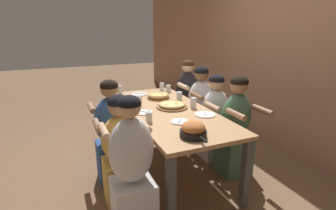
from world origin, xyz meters
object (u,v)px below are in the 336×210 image
Objects in this scene: drinking_glass_e at (139,101)px; diner_far_midleft at (200,111)px; drinking_glass_b at (162,87)px; empty_plate_c at (139,94)px; drinking_glass_f at (120,90)px; diner_far_left at (187,102)px; empty_plate_a at (180,122)px; drinking_glass_c at (168,89)px; diner_near_center at (112,137)px; skillet_bowl at (193,130)px; empty_plate_d at (144,113)px; drinking_glass_d at (179,96)px; diner_far_midright at (236,130)px; pizza_board_second at (158,96)px; cocktail_glass_blue at (149,118)px; diner_near_right at (132,172)px; empty_plate_b at (205,115)px; diner_far_center at (215,121)px; pizza_board_main at (172,105)px; drinking_glass_a at (193,103)px; diner_near_midright at (121,155)px.

drinking_glass_e is 0.10× the size of diner_far_midleft.
diner_far_midleft reaches higher than drinking_glass_b.
drinking_glass_f is (-0.15, -0.24, 0.05)m from empty_plate_c.
diner_far_left is (0.05, 0.39, -0.26)m from drinking_glass_b.
empty_plate_a is 1.24m from drinking_glass_c.
diner_near_center is 0.96× the size of diner_far_left.
diner_far_left is at bearing 83.36° from drinking_glass_f.
skillet_bowl is 1.69m from drinking_glass_b.
drinking_glass_d is at bearing 119.55° from empty_plate_d.
skillet_bowl is at bearing 14.31° from empty_plate_d.
empty_plate_d is 1.05m from diner_far_midright.
diner_far_left is (-0.32, 0.59, -0.24)m from pizza_board_second.
diner_near_center is (-0.31, -0.32, -0.27)m from cocktail_glass_blue.
empty_plate_a is at bearing 2.00° from diner_far_midright.
skillet_bowl is 3.40× the size of drinking_glass_c.
diner_near_right reaches higher than empty_plate_d.
diner_near_center reaches higher than empty_plate_b.
drinking_glass_b reaches higher than pizza_board_second.
drinking_glass_d is at bearing -62.84° from diner_far_midright.
diner_far_center is at bearing 108.79° from cocktail_glass_blue.
drinking_glass_e reaches higher than empty_plate_a.
cocktail_glass_blue is at bearing -5.30° from diner_far_midright.
skillet_bowl is at bearing -12.47° from drinking_glass_b.
cocktail_glass_blue is at bearing -153.76° from skillet_bowl.
diner_near_right is 0.99× the size of diner_far_left.
empty_plate_d is 0.43m from diner_near_center.
empty_plate_a is (0.92, -0.12, -0.03)m from pizza_board_second.
cocktail_glass_blue is at bearing -48.71° from pizza_board_main.
drinking_glass_e reaches higher than drinking_glass_c.
empty_plate_c is 0.43m from drinking_glass_c.
cocktail_glass_blue reaches higher than drinking_glass_f.
empty_plate_c is 2.09× the size of drinking_glass_d.
diner_far_midleft is at bearing 104.09° from drinking_glass_d.
diner_far_midleft reaches higher than empty_plate_c.
pizza_board_main is at bearing 131.29° from cocktail_glass_blue.
empty_plate_c is at bearing -148.45° from pizza_board_second.
skillet_bowl is 0.29× the size of diner_near_right.
diner_far_midright is at bearing 90.00° from diner_far_left.
cocktail_glass_blue is at bearing -44.33° from diner_near_center.
skillet_bowl reaches higher than pizza_board_second.
drinking_glass_e is at bearing 29.68° from diner_far_left.
diner_near_midright is at bearing -69.61° from drinking_glass_a.
empty_plate_a is at bearing -25.01° from drinking_glass_d.
diner_far_center is (0.90, 1.00, -0.31)m from drinking_glass_f.
empty_plate_b is at bearing 72.05° from diner_far_left.
empty_plate_c is 1.42m from diner_far_midright.
diner_near_center is at bearing 90.00° from diner_near_right.
diner_near_right is at bearing -57.91° from empty_plate_a.
pizza_board_main is 0.31× the size of diner_near_right.
diner_far_midright is (-0.40, 1.32, 0.00)m from diner_near_right.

